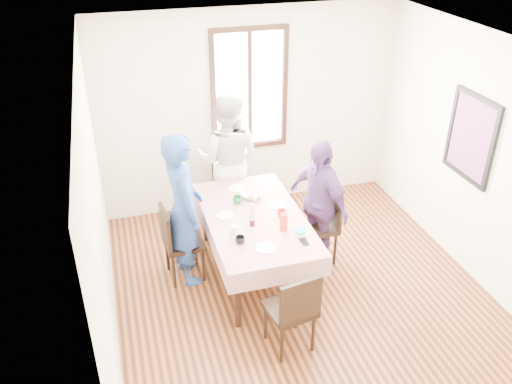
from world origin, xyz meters
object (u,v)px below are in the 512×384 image
dining_table (255,245)px  chair_far (230,190)px  person_right (317,203)px  person_left (183,209)px  chair_left (184,243)px  chair_near (290,309)px  chair_right (317,227)px  person_far (229,161)px

dining_table → chair_far: bearing=90.0°
chair_far → person_right: size_ratio=0.58×
chair_far → person_left: person_left is taller
chair_left → chair_near: 1.57m
chair_right → person_left: person_left is taller
dining_table → chair_near: (0.00, -1.20, 0.08)m
person_left → person_right: size_ratio=1.14×
chair_right → person_left: 1.61m
dining_table → chair_right: chair_right is taller
person_left → chair_far: bearing=-43.2°
chair_right → chair_near: 1.47m
chair_near → person_left: (-0.76, 1.36, 0.43)m
dining_table → chair_left: size_ratio=1.91×
person_right → chair_right: bearing=69.6°
chair_far → chair_right: bearing=131.1°
person_far → person_right: person_far is taller
dining_table → person_right: (0.76, 0.05, 0.40)m
dining_table → person_left: person_left is taller
dining_table → person_left: bearing=167.9°
chair_left → person_right: 1.58m
person_far → dining_table: bearing=113.9°
dining_table → person_far: (0.00, 1.17, 0.51)m
chair_right → person_right: person_right is taller
person_left → dining_table: bearing=-108.9°
person_far → chair_right: bearing=148.8°
chair_near → chair_far: bearing=80.6°
chair_near → person_far: (0.00, 2.37, 0.43)m
chair_right → chair_near: bearing=148.0°
chair_left → person_left: person_left is taller
dining_table → chair_near: bearing=-90.0°
person_left → person_far: (0.76, 1.01, -0.00)m
dining_table → chair_far: size_ratio=1.91×
person_left → chair_right: bearing=-100.8°
chair_far → dining_table: bearing=96.7°
chair_right → chair_near: (-0.78, -1.25, 0.00)m
chair_far → chair_near: same height
chair_right → chair_far: 1.38m
chair_left → person_right: bearing=81.7°
chair_near → person_far: bearing=80.6°
person_far → person_right: (0.76, -1.12, -0.11)m
chair_far → person_right: person_right is taller
chair_right → person_far: (-0.78, 1.12, 0.43)m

